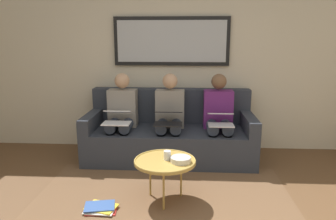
% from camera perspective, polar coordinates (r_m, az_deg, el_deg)
% --- Properties ---
extents(wall_rear, '(6.00, 0.12, 2.60)m').
position_cam_1_polar(wall_rear, '(4.61, 0.69, 9.16)').
color(wall_rear, beige).
rests_on(wall_rear, ground_plane).
extents(area_rug, '(2.60, 1.80, 0.01)m').
position_cam_1_polar(area_rug, '(3.27, -0.94, -16.26)').
color(area_rug, brown).
rests_on(area_rug, ground_plane).
extents(couch, '(2.20, 0.90, 0.90)m').
position_cam_1_polar(couch, '(4.32, 0.34, -4.47)').
color(couch, '#2D333D').
rests_on(couch, ground_plane).
extents(framed_mirror, '(1.61, 0.05, 0.67)m').
position_cam_1_polar(framed_mirror, '(4.51, 0.64, 12.26)').
color(framed_mirror, black).
extents(coffee_table, '(0.61, 0.61, 0.44)m').
position_cam_1_polar(coffee_table, '(3.13, -0.56, -9.25)').
color(coffee_table, tan).
rests_on(coffee_table, ground_plane).
extents(cup, '(0.07, 0.07, 0.09)m').
position_cam_1_polar(cup, '(3.13, -0.13, -8.14)').
color(cup, silver).
rests_on(cup, coffee_table).
extents(bowl, '(0.20, 0.20, 0.05)m').
position_cam_1_polar(bowl, '(3.08, 2.29, -8.90)').
color(bowl, beige).
rests_on(bowl, coffee_table).
extents(person_left, '(0.38, 0.58, 1.14)m').
position_cam_1_polar(person_left, '(4.19, 9.07, -0.95)').
color(person_left, '#66236B').
rests_on(person_left, couch).
extents(laptop_silver, '(0.31, 0.34, 0.14)m').
position_cam_1_polar(laptop_silver, '(3.94, 9.42, -1.53)').
color(laptop_silver, silver).
extents(person_middle, '(0.38, 0.58, 1.14)m').
position_cam_1_polar(person_middle, '(4.17, 0.29, -0.84)').
color(person_middle, gray).
rests_on(person_middle, couch).
extents(laptop_black, '(0.35, 0.37, 0.15)m').
position_cam_1_polar(laptop_black, '(3.93, 0.09, -1.34)').
color(laptop_black, black).
extents(person_right, '(0.38, 0.58, 1.14)m').
position_cam_1_polar(person_right, '(4.25, -8.35, -0.71)').
color(person_right, gray).
rests_on(person_right, couch).
extents(laptop_white, '(0.34, 0.37, 0.16)m').
position_cam_1_polar(laptop_white, '(4.02, -9.04, -1.20)').
color(laptop_white, white).
extents(magazine_stack, '(0.33, 0.27, 0.04)m').
position_cam_1_polar(magazine_stack, '(3.19, -12.01, -16.87)').
color(magazine_stack, red).
rests_on(magazine_stack, ground_plane).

